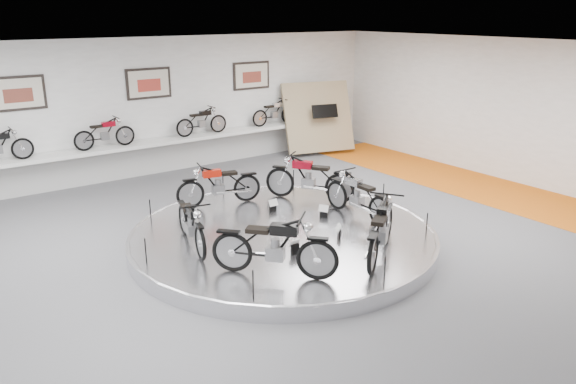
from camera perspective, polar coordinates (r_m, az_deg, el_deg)
floor at (r=11.68m, az=0.33°, el=-5.77°), size 16.00×16.00×0.00m
ceiling at (r=10.71m, az=0.37°, el=14.22°), size 16.00×16.00×0.00m
wall_back at (r=17.07m, az=-13.83°, el=8.34°), size 16.00×0.00×16.00m
wall_right at (r=16.93m, az=22.95°, el=7.38°), size 0.00×14.00×14.00m
orange_carpet_strip at (r=16.39m, az=19.89°, el=0.21°), size 2.40×12.60×0.01m
dado_band at (r=17.34m, az=-13.45°, el=3.61°), size 15.68×0.04×1.10m
display_platform at (r=11.84m, az=-0.53°, el=-4.63°), size 6.40×6.40×0.30m
platform_rim at (r=11.80m, az=-0.53°, el=-4.09°), size 6.40×6.40×0.10m
shelf at (r=16.98m, az=-13.19°, el=4.90°), size 11.00×0.55×0.10m
poster_left at (r=15.96m, az=-25.75°, el=9.01°), size 1.35×0.06×0.88m
poster_center at (r=16.93m, az=-13.96°, el=10.66°), size 1.35×0.06×0.88m
poster_right at (r=18.53m, az=-3.73°, el=11.72°), size 1.35×0.06×0.88m
display_panel at (r=19.25m, az=3.08°, el=7.61°), size 2.56×1.52×2.30m
shelf_bike_b at (r=16.39m, az=-18.13°, el=5.51°), size 1.22×0.43×0.73m
shelf_bike_c at (r=17.51m, az=-8.76°, el=6.94°), size 1.22×0.43×0.73m
shelf_bike_d at (r=18.87m, az=-1.41°, el=7.93°), size 1.22×0.43×0.73m
bike_a at (r=13.53m, az=2.20°, el=1.46°), size 1.64×1.94×1.12m
bike_b at (r=13.28m, az=-7.03°, el=0.79°), size 1.82×1.01×1.02m
bike_c at (r=11.00m, az=-9.81°, el=-3.11°), size 0.95×1.77×0.99m
bike_d at (r=9.65m, az=-1.42°, el=-5.49°), size 1.77×1.87×1.12m
bike_e at (r=10.50m, az=9.44°, el=-3.75°), size 1.94×1.63×1.12m
bike_f at (r=12.45m, az=7.11°, el=-0.37°), size 0.63×1.75×1.03m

